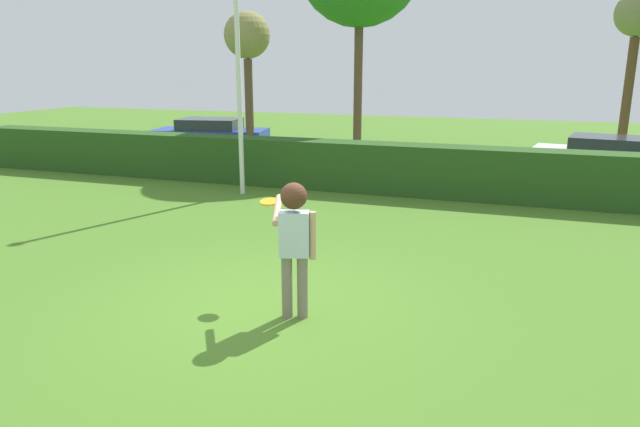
{
  "coord_description": "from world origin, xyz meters",
  "views": [
    {
      "loc": [
        3.11,
        -6.62,
        3.19
      ],
      "look_at": [
        0.55,
        0.8,
        1.15
      ],
      "focal_mm": 32.13,
      "sensor_mm": 36.0,
      "label": 1
    }
  ],
  "objects_px": {
    "parked_car_blue": "(210,134)",
    "birch_tree": "(637,22)",
    "frisbee": "(270,202)",
    "parked_car_white": "(612,157)",
    "person": "(294,233)",
    "lamppost": "(238,48)",
    "bare_elm_tree": "(247,40)"
  },
  "relations": [
    {
      "from": "parked_car_white",
      "to": "bare_elm_tree",
      "type": "distance_m",
      "value": 12.12
    },
    {
      "from": "frisbee",
      "to": "parked_car_white",
      "type": "relative_size",
      "value": 0.06
    },
    {
      "from": "parked_car_blue",
      "to": "birch_tree",
      "type": "xyz_separation_m",
      "value": [
        14.52,
        4.17,
        3.94
      ]
    },
    {
      "from": "person",
      "to": "bare_elm_tree",
      "type": "relative_size",
      "value": 0.36
    },
    {
      "from": "person",
      "to": "frisbee",
      "type": "relative_size",
      "value": 6.45
    },
    {
      "from": "person",
      "to": "birch_tree",
      "type": "xyz_separation_m",
      "value": [
        6.15,
        16.78,
        3.48
      ]
    },
    {
      "from": "frisbee",
      "to": "bare_elm_tree",
      "type": "xyz_separation_m",
      "value": [
        -5.88,
        11.51,
        2.67
      ]
    },
    {
      "from": "person",
      "to": "lamppost",
      "type": "height_order",
      "value": "lamppost"
    },
    {
      "from": "person",
      "to": "parked_car_blue",
      "type": "bearing_deg",
      "value": 123.56
    },
    {
      "from": "person",
      "to": "lamppost",
      "type": "distance_m",
      "value": 7.97
    },
    {
      "from": "lamppost",
      "to": "bare_elm_tree",
      "type": "xyz_separation_m",
      "value": [
        -2.53,
        5.73,
        0.42
      ]
    },
    {
      "from": "lamppost",
      "to": "parked_car_white",
      "type": "height_order",
      "value": "lamppost"
    },
    {
      "from": "frisbee",
      "to": "birch_tree",
      "type": "xyz_separation_m",
      "value": [
        6.79,
        16.1,
        3.28
      ]
    },
    {
      "from": "person",
      "to": "parked_car_blue",
      "type": "xyz_separation_m",
      "value": [
        -8.37,
        12.62,
        -0.45
      ]
    },
    {
      "from": "person",
      "to": "bare_elm_tree",
      "type": "distance_m",
      "value": 14.11
    },
    {
      "from": "frisbee",
      "to": "parked_car_white",
      "type": "bearing_deg",
      "value": 61.58
    },
    {
      "from": "person",
      "to": "lamppost",
      "type": "xyz_separation_m",
      "value": [
        -3.98,
        6.46,
        2.45
      ]
    },
    {
      "from": "lamppost",
      "to": "parked_car_blue",
      "type": "height_order",
      "value": "lamppost"
    },
    {
      "from": "parked_car_blue",
      "to": "parked_car_white",
      "type": "xyz_separation_m",
      "value": [
        13.48,
        -1.32,
        0.0
      ]
    },
    {
      "from": "lamppost",
      "to": "birch_tree",
      "type": "xyz_separation_m",
      "value": [
        10.13,
        10.32,
        1.03
      ]
    },
    {
      "from": "parked_car_blue",
      "to": "parked_car_white",
      "type": "distance_m",
      "value": 13.54
    },
    {
      "from": "frisbee",
      "to": "lamppost",
      "type": "relative_size",
      "value": 0.04
    },
    {
      "from": "lamppost",
      "to": "parked_car_white",
      "type": "bearing_deg",
      "value": 28.01
    },
    {
      "from": "person",
      "to": "parked_car_white",
      "type": "bearing_deg",
      "value": 65.66
    },
    {
      "from": "birch_tree",
      "to": "parked_car_white",
      "type": "bearing_deg",
      "value": -100.75
    },
    {
      "from": "lamppost",
      "to": "bare_elm_tree",
      "type": "distance_m",
      "value": 6.27
    },
    {
      "from": "frisbee",
      "to": "birch_tree",
      "type": "relative_size",
      "value": 0.05
    },
    {
      "from": "parked_car_blue",
      "to": "bare_elm_tree",
      "type": "bearing_deg",
      "value": -13.0
    },
    {
      "from": "birch_tree",
      "to": "person",
      "type": "bearing_deg",
      "value": -110.13
    },
    {
      "from": "frisbee",
      "to": "birch_tree",
      "type": "height_order",
      "value": "birch_tree"
    },
    {
      "from": "frisbee",
      "to": "lamppost",
      "type": "bearing_deg",
      "value": 120.07
    },
    {
      "from": "lamppost",
      "to": "bare_elm_tree",
      "type": "height_order",
      "value": "lamppost"
    }
  ]
}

